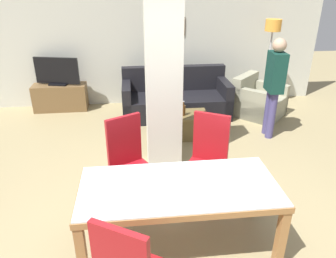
{
  "coord_description": "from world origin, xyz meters",
  "views": [
    {
      "loc": [
        -0.39,
        -2.52,
        2.51
      ],
      "look_at": [
        0.0,
        0.92,
        0.89
      ],
      "focal_mm": 35.0,
      "sensor_mm": 36.0,
      "label": 1
    }
  ],
  "objects_px": {
    "standing_person": "(274,82)",
    "coffee_table": "(185,125)",
    "bottle": "(183,110)",
    "tv_stand": "(61,97)",
    "tv_screen": "(57,72)",
    "dining_table": "(179,198)",
    "dining_chair_far_left": "(130,159)",
    "armchair": "(258,102)",
    "dining_chair_far_right": "(207,156)",
    "floor_lamp": "(272,35)",
    "sofa": "(176,100)"
  },
  "relations": [
    {
      "from": "coffee_table",
      "to": "floor_lamp",
      "type": "bearing_deg",
      "value": 33.47
    },
    {
      "from": "tv_screen",
      "to": "coffee_table",
      "type": "bearing_deg",
      "value": 160.12
    },
    {
      "from": "dining_table",
      "to": "floor_lamp",
      "type": "xyz_separation_m",
      "value": [
        2.35,
        3.72,
        0.89
      ]
    },
    {
      "from": "dining_chair_far_left",
      "to": "tv_stand",
      "type": "xyz_separation_m",
      "value": [
        -1.4,
        3.18,
        -0.28
      ]
    },
    {
      "from": "dining_table",
      "to": "tv_stand",
      "type": "relative_size",
      "value": 1.78
    },
    {
      "from": "standing_person",
      "to": "coffee_table",
      "type": "bearing_deg",
      "value": 90.0
    },
    {
      "from": "dining_chair_far_left",
      "to": "floor_lamp",
      "type": "distance_m",
      "value": 4.12
    },
    {
      "from": "sofa",
      "to": "tv_screen",
      "type": "xyz_separation_m",
      "value": [
        -2.31,
        0.53,
        0.5
      ]
    },
    {
      "from": "dining_chair_far_left",
      "to": "floor_lamp",
      "type": "height_order",
      "value": "floor_lamp"
    },
    {
      "from": "armchair",
      "to": "dining_table",
      "type": "bearing_deg",
      "value": 12.38
    },
    {
      "from": "dining_table",
      "to": "dining_chair_far_left",
      "type": "xyz_separation_m",
      "value": [
        -0.47,
        0.86,
        -0.05
      ]
    },
    {
      "from": "dining_chair_far_right",
      "to": "armchair",
      "type": "bearing_deg",
      "value": -93.06
    },
    {
      "from": "bottle",
      "to": "tv_screen",
      "type": "relative_size",
      "value": 0.28
    },
    {
      "from": "standing_person",
      "to": "armchair",
      "type": "bearing_deg",
      "value": -5.04
    },
    {
      "from": "armchair",
      "to": "tv_screen",
      "type": "height_order",
      "value": "tv_screen"
    },
    {
      "from": "dining_table",
      "to": "dining_chair_far_right",
      "type": "height_order",
      "value": "dining_chair_far_right"
    },
    {
      "from": "dining_chair_far_right",
      "to": "standing_person",
      "type": "bearing_deg",
      "value": -103.15
    },
    {
      "from": "tv_stand",
      "to": "standing_person",
      "type": "height_order",
      "value": "standing_person"
    },
    {
      "from": "coffee_table",
      "to": "standing_person",
      "type": "xyz_separation_m",
      "value": [
        1.43,
        -0.1,
        0.74
      ]
    },
    {
      "from": "tv_screen",
      "to": "floor_lamp",
      "type": "bearing_deg",
      "value": -170.63
    },
    {
      "from": "tv_screen",
      "to": "bottle",
      "type": "bearing_deg",
      "value": 158.71
    },
    {
      "from": "dining_chair_far_right",
      "to": "floor_lamp",
      "type": "relative_size",
      "value": 0.6
    },
    {
      "from": "armchair",
      "to": "coffee_table",
      "type": "height_order",
      "value": "armchair"
    },
    {
      "from": "dining_chair_far_left",
      "to": "armchair",
      "type": "bearing_deg",
      "value": -164.22
    },
    {
      "from": "tv_screen",
      "to": "floor_lamp",
      "type": "height_order",
      "value": "floor_lamp"
    },
    {
      "from": "tv_screen",
      "to": "floor_lamp",
      "type": "relative_size",
      "value": 0.49
    },
    {
      "from": "dining_chair_far_left",
      "to": "armchair",
      "type": "xyz_separation_m",
      "value": [
        2.51,
        2.45,
        -0.28
      ]
    },
    {
      "from": "bottle",
      "to": "tv_stand",
      "type": "xyz_separation_m",
      "value": [
        -2.29,
        1.6,
        -0.25
      ]
    },
    {
      "from": "dining_chair_far_right",
      "to": "sofa",
      "type": "bearing_deg",
      "value": -59.97
    },
    {
      "from": "dining_chair_far_right",
      "to": "tv_screen",
      "type": "xyz_separation_m",
      "value": [
        -2.33,
        3.21,
        0.25
      ]
    },
    {
      "from": "sofa",
      "to": "tv_screen",
      "type": "bearing_deg",
      "value": -12.86
    },
    {
      "from": "tv_stand",
      "to": "armchair",
      "type": "bearing_deg",
      "value": -10.56
    },
    {
      "from": "dining_chair_far_left",
      "to": "standing_person",
      "type": "distance_m",
      "value": 2.85
    },
    {
      "from": "dining_chair_far_left",
      "to": "bottle",
      "type": "distance_m",
      "value": 1.81
    },
    {
      "from": "tv_stand",
      "to": "coffee_table",
      "type": "bearing_deg",
      "value": -33.5
    },
    {
      "from": "tv_stand",
      "to": "tv_screen",
      "type": "bearing_deg",
      "value": 0.0
    },
    {
      "from": "bottle",
      "to": "standing_person",
      "type": "xyz_separation_m",
      "value": [
        1.48,
        -0.05,
        0.44
      ]
    },
    {
      "from": "dining_chair_far_right",
      "to": "sofa",
      "type": "distance_m",
      "value": 2.69
    },
    {
      "from": "dining_table",
      "to": "coffee_table",
      "type": "xyz_separation_m",
      "value": [
        0.47,
        2.49,
        -0.38
      ]
    },
    {
      "from": "coffee_table",
      "to": "tv_screen",
      "type": "bearing_deg",
      "value": 146.5
    },
    {
      "from": "tv_stand",
      "to": "floor_lamp",
      "type": "bearing_deg",
      "value": -4.25
    },
    {
      "from": "armchair",
      "to": "coffee_table",
      "type": "bearing_deg",
      "value": -18.32
    },
    {
      "from": "dining_table",
      "to": "armchair",
      "type": "height_order",
      "value": "armchair"
    },
    {
      "from": "dining_chair_far_left",
      "to": "dining_chair_far_right",
      "type": "xyz_separation_m",
      "value": [
        0.93,
        -0.03,
        0.0
      ]
    },
    {
      "from": "dining_chair_far_right",
      "to": "standing_person",
      "type": "relative_size",
      "value": 0.64
    },
    {
      "from": "bottle",
      "to": "dining_table",
      "type": "bearing_deg",
      "value": -99.91
    },
    {
      "from": "dining_table",
      "to": "bottle",
      "type": "bearing_deg",
      "value": 80.09
    },
    {
      "from": "sofa",
      "to": "bottle",
      "type": "distance_m",
      "value": 1.09
    },
    {
      "from": "coffee_table",
      "to": "standing_person",
      "type": "bearing_deg",
      "value": -3.81
    },
    {
      "from": "tv_screen",
      "to": "standing_person",
      "type": "bearing_deg",
      "value": 170.07
    }
  ]
}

